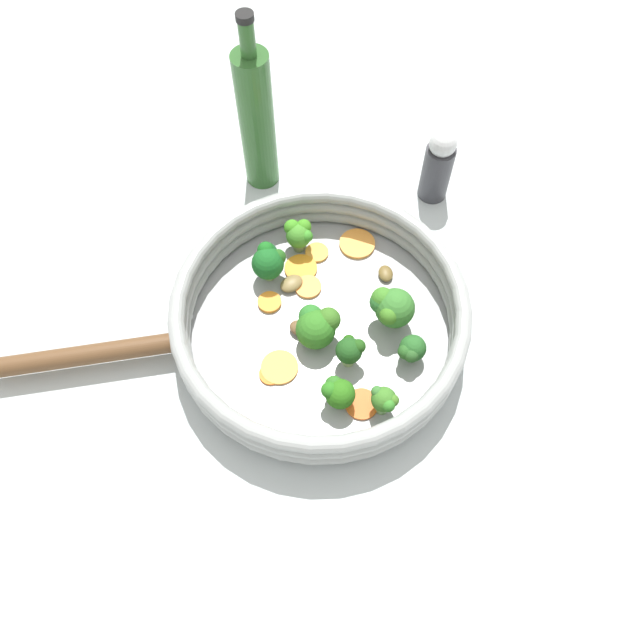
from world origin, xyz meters
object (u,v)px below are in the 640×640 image
at_px(broccoli_floret_0, 268,260).
at_px(skillet, 320,329).
at_px(broccoli_floret_2, 412,350).
at_px(broccoli_floret_6, 299,234).
at_px(mushroom_piece_0, 301,328).
at_px(carrot_slice_1, 280,367).
at_px(oil_bottle, 257,120).
at_px(carrot_slice_4, 362,404).
at_px(broccoli_floret_5, 350,350).
at_px(mushroom_piece_2, 386,273).
at_px(mushroom_piece_1, 291,284).
at_px(carrot_slice_3, 301,268).
at_px(salt_shaker, 438,165).
at_px(broccoli_floret_7, 384,400).
at_px(carrot_slice_0, 357,244).
at_px(carrot_slice_2, 308,287).
at_px(carrot_slice_6, 271,374).
at_px(broccoli_floret_1, 338,393).
at_px(broccoli_floret_3, 317,326).
at_px(carrot_slice_7, 270,302).
at_px(carrot_slice_5, 317,253).
at_px(broccoli_floret_4, 391,307).

bearing_deg(broccoli_floret_0, skillet, -35.21).
distance_m(skillet, broccoli_floret_2, 0.12).
bearing_deg(broccoli_floret_6, mushroom_piece_0, -73.75).
distance_m(carrot_slice_1, oil_bottle, 0.33).
relative_size(carrot_slice_4, oil_bottle, 0.15).
bearing_deg(broccoli_floret_5, carrot_slice_1, -159.08).
distance_m(broccoli_floret_5, mushroom_piece_2, 0.13).
height_order(carrot_slice_1, carrot_slice_4, same).
relative_size(mushroom_piece_0, mushroom_piece_1, 0.91).
relative_size(carrot_slice_3, mushroom_piece_1, 1.39).
bearing_deg(mushroom_piece_0, salt_shaker, 66.40).
height_order(broccoli_floret_5, broccoli_floret_7, broccoli_floret_5).
relative_size(carrot_slice_0, salt_shaker, 0.41).
bearing_deg(broccoli_floret_0, carrot_slice_3, 25.72).
relative_size(carrot_slice_2, carrot_slice_3, 0.80).
distance_m(skillet, carrot_slice_3, 0.09).
relative_size(carrot_slice_4, carrot_slice_6, 1.36).
bearing_deg(salt_shaker, carrot_slice_0, -122.50).
bearing_deg(oil_bottle, broccoli_floret_5, -54.24).
relative_size(broccoli_floret_1, broccoli_floret_6, 0.99).
xyz_separation_m(mushroom_piece_0, salt_shaker, (0.12, 0.27, 0.03)).
bearing_deg(broccoli_floret_3, carrot_slice_7, 155.53).
bearing_deg(broccoli_floret_0, carrot_slice_5, 43.25).
bearing_deg(broccoli_floret_2, broccoli_floret_6, 143.86).
bearing_deg(broccoli_floret_4, broccoli_floret_7, -81.79).
bearing_deg(carrot_slice_4, carrot_slice_7, 143.94).
relative_size(carrot_slice_1, carrot_slice_2, 1.31).
xyz_separation_m(carrot_slice_5, carrot_slice_6, (-0.01, -0.18, -0.00)).
relative_size(carrot_slice_1, carrot_slice_6, 1.57).
height_order(carrot_slice_1, carrot_slice_2, same).
height_order(carrot_slice_5, broccoli_floret_4, broccoli_floret_4).
bearing_deg(carrot_slice_5, carrot_slice_2, -86.94).
bearing_deg(carrot_slice_5, salt_shaker, 50.02).
relative_size(carrot_slice_4, mushroom_piece_0, 1.39).
distance_m(broccoli_floret_0, mushroom_piece_1, 0.04).
bearing_deg(carrot_slice_6, carrot_slice_7, 107.88).
bearing_deg(oil_bottle, carrot_slice_1, -69.02).
height_order(carrot_slice_0, carrot_slice_6, carrot_slice_0).
xyz_separation_m(mushroom_piece_2, oil_bottle, (-0.21, 0.13, 0.09)).
height_order(mushroom_piece_1, salt_shaker, salt_shaker).
bearing_deg(carrot_slice_5, carrot_slice_1, -90.16).
xyz_separation_m(carrot_slice_2, carrot_slice_6, (-0.01, -0.13, -0.00)).
distance_m(carrot_slice_7, broccoli_floret_5, 0.13).
distance_m(carrot_slice_0, carrot_slice_5, 0.05).
bearing_deg(carrot_slice_6, mushroom_piece_0, 74.32).
height_order(broccoli_floret_1, salt_shaker, salt_shaker).
height_order(carrot_slice_1, mushroom_piece_0, mushroom_piece_0).
distance_m(skillet, broccoli_floret_0, 0.11).
height_order(carrot_slice_7, mushroom_piece_1, mushroom_piece_1).
xyz_separation_m(carrot_slice_1, broccoli_floret_4, (0.11, 0.09, 0.03)).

